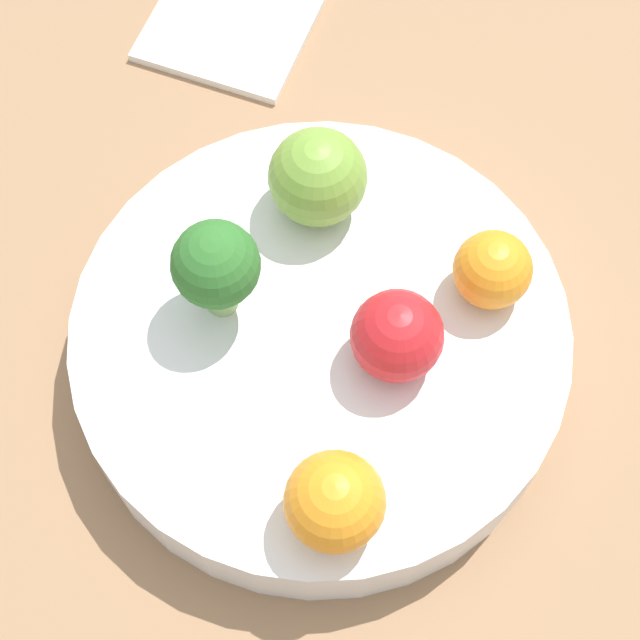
{
  "coord_description": "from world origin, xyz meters",
  "views": [
    {
      "loc": [
        0.2,
        0.14,
        0.58
      ],
      "look_at": [
        0.0,
        0.0,
        0.07
      ],
      "focal_mm": 60.0,
      "sensor_mm": 36.0,
      "label": 1
    }
  ],
  "objects_px": {
    "broccoli": "(216,267)",
    "apple_green": "(318,177)",
    "napkin": "(243,1)",
    "orange_back": "(493,270)",
    "bowl": "(320,346)",
    "apple_red": "(397,336)",
    "orange_front": "(335,501)"
  },
  "relations": [
    {
      "from": "bowl",
      "to": "broccoli",
      "type": "distance_m",
      "value": 0.08
    },
    {
      "from": "apple_green",
      "to": "orange_front",
      "type": "xyz_separation_m",
      "value": [
        0.14,
        0.11,
        -0.0
      ]
    },
    {
      "from": "napkin",
      "to": "orange_front",
      "type": "bearing_deg",
      "value": 45.32
    },
    {
      "from": "orange_front",
      "to": "apple_green",
      "type": "bearing_deg",
      "value": -141.23
    },
    {
      "from": "orange_front",
      "to": "napkin",
      "type": "xyz_separation_m",
      "value": [
        -0.26,
        -0.26,
        -0.07
      ]
    },
    {
      "from": "apple_green",
      "to": "broccoli",
      "type": "bearing_deg",
      "value": -3.3
    },
    {
      "from": "apple_red",
      "to": "napkin",
      "type": "height_order",
      "value": "apple_red"
    },
    {
      "from": "bowl",
      "to": "napkin",
      "type": "distance_m",
      "value": 0.27
    },
    {
      "from": "bowl",
      "to": "napkin",
      "type": "bearing_deg",
      "value": -132.68
    },
    {
      "from": "orange_back",
      "to": "napkin",
      "type": "bearing_deg",
      "value": -113.15
    },
    {
      "from": "apple_green",
      "to": "orange_front",
      "type": "bearing_deg",
      "value": 38.77
    },
    {
      "from": "broccoli",
      "to": "apple_green",
      "type": "relative_size",
      "value": 1.21
    },
    {
      "from": "apple_red",
      "to": "napkin",
      "type": "distance_m",
      "value": 0.3
    },
    {
      "from": "orange_back",
      "to": "napkin",
      "type": "distance_m",
      "value": 0.29
    },
    {
      "from": "broccoli",
      "to": "orange_back",
      "type": "height_order",
      "value": "broccoli"
    },
    {
      "from": "apple_red",
      "to": "orange_back",
      "type": "distance_m",
      "value": 0.07
    },
    {
      "from": "apple_red",
      "to": "orange_back",
      "type": "relative_size",
      "value": 1.14
    },
    {
      "from": "apple_red",
      "to": "orange_front",
      "type": "distance_m",
      "value": 0.09
    },
    {
      "from": "apple_green",
      "to": "napkin",
      "type": "height_order",
      "value": "apple_green"
    },
    {
      "from": "apple_red",
      "to": "orange_back",
      "type": "bearing_deg",
      "value": 163.73
    },
    {
      "from": "bowl",
      "to": "apple_green",
      "type": "xyz_separation_m",
      "value": [
        -0.06,
        -0.05,
        0.05
      ]
    },
    {
      "from": "apple_red",
      "to": "orange_front",
      "type": "relative_size",
      "value": 0.98
    },
    {
      "from": "apple_red",
      "to": "broccoli",
      "type": "bearing_deg",
      "value": -72.61
    },
    {
      "from": "apple_green",
      "to": "napkin",
      "type": "distance_m",
      "value": 0.21
    },
    {
      "from": "bowl",
      "to": "apple_red",
      "type": "height_order",
      "value": "apple_red"
    },
    {
      "from": "apple_green",
      "to": "napkin",
      "type": "xyz_separation_m",
      "value": [
        -0.12,
        -0.15,
        -0.07
      ]
    },
    {
      "from": "bowl",
      "to": "orange_back",
      "type": "bearing_deg",
      "value": 140.96
    },
    {
      "from": "broccoli",
      "to": "apple_green",
      "type": "height_order",
      "value": "broccoli"
    },
    {
      "from": "napkin",
      "to": "apple_green",
      "type": "bearing_deg",
      "value": 51.4
    },
    {
      "from": "broccoli",
      "to": "orange_front",
      "type": "distance_m",
      "value": 0.13
    },
    {
      "from": "orange_back",
      "to": "napkin",
      "type": "relative_size",
      "value": 0.26
    },
    {
      "from": "bowl",
      "to": "apple_red",
      "type": "xyz_separation_m",
      "value": [
        -0.01,
        0.04,
        0.05
      ]
    }
  ]
}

